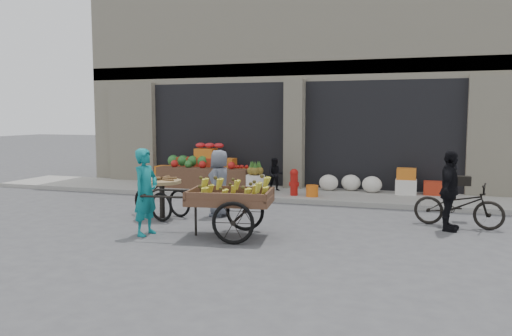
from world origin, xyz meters
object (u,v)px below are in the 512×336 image
(banana_cart, at_px, (227,195))
(vendor_woman, at_px, (146,192))
(orange_bucket, at_px, (312,191))
(tricycle_cart, at_px, (162,192))
(fire_hydrant, at_px, (294,181))
(vendor_grey, at_px, (220,183))
(seated_person, at_px, (275,174))
(bicycle, at_px, (458,205))
(pineapple_bin, at_px, (255,184))
(cyclist, at_px, (449,191))

(banana_cart, xyz_separation_m, vendor_woman, (-1.50, -0.33, 0.03))
(orange_bucket, relative_size, tricycle_cart, 0.22)
(fire_hydrant, xyz_separation_m, vendor_grey, (-1.07, -2.60, 0.24))
(fire_hydrant, xyz_separation_m, orange_bucket, (0.50, -0.05, -0.23))
(orange_bucket, xyz_separation_m, seated_person, (-1.20, 0.70, 0.31))
(banana_cart, height_order, bicycle, banana_cart)
(seated_person, distance_m, banana_cart, 5.02)
(seated_person, height_order, tricycle_cart, seated_person)
(banana_cart, relative_size, bicycle, 1.56)
(pineapple_bin, xyz_separation_m, bicycle, (5.01, -2.20, 0.08))
(seated_person, distance_m, bicycle, 5.39)
(pineapple_bin, bearing_deg, vendor_grey, -89.33)
(banana_cart, bearing_deg, fire_hydrant, 79.18)
(seated_person, bearing_deg, vendor_grey, -106.48)
(banana_cart, xyz_separation_m, vendor_grey, (-0.87, 1.75, -0.04))
(pineapple_bin, bearing_deg, orange_bucket, -3.58)
(vendor_woman, relative_size, tricycle_cart, 1.12)
(banana_cart, xyz_separation_m, tricycle_cart, (-1.99, 1.15, -0.21))
(seated_person, height_order, vendor_woman, vendor_woman)
(fire_hydrant, height_order, banana_cart, banana_cart)
(vendor_woman, height_order, cyclist, vendor_woman)
(orange_bucket, relative_size, vendor_woman, 0.20)
(seated_person, distance_m, vendor_grey, 3.27)
(pineapple_bin, xyz_separation_m, banana_cart, (0.90, -4.39, 0.41))
(vendor_woman, bearing_deg, banana_cart, -70.65)
(orange_bucket, distance_m, banana_cart, 4.38)
(orange_bucket, height_order, bicycle, bicycle)
(orange_bucket, bearing_deg, cyclist, -37.90)
(banana_cart, bearing_deg, cyclist, 16.54)
(tricycle_cart, bearing_deg, vendor_woman, -55.73)
(seated_person, bearing_deg, orange_bucket, -40.26)
(tricycle_cart, height_order, vendor_grey, vendor_grey)
(banana_cart, xyz_separation_m, cyclist, (3.91, 1.80, 0.01))
(orange_bucket, height_order, banana_cart, banana_cart)
(seated_person, relative_size, tricycle_cart, 0.64)
(fire_hydrant, xyz_separation_m, bicycle, (3.91, -2.15, -0.05))
(vendor_grey, xyz_separation_m, bicycle, (4.98, 0.45, -0.29))
(tricycle_cart, relative_size, vendor_grey, 0.99)
(tricycle_cart, xyz_separation_m, bicycle, (6.09, 1.05, -0.11))
(bicycle, relative_size, cyclist, 1.09)
(tricycle_cart, height_order, cyclist, cyclist)
(fire_hydrant, distance_m, seated_person, 0.96)
(seated_person, distance_m, vendor_woman, 5.42)
(fire_hydrant, bearing_deg, vendor_woman, -110.03)
(orange_bucket, xyz_separation_m, tricycle_cart, (-2.69, -3.14, 0.30))
(fire_hydrant, relative_size, cyclist, 0.45)
(fire_hydrant, relative_size, vendor_grey, 0.48)
(pineapple_bin, distance_m, fire_hydrant, 1.11)
(banana_cart, height_order, vendor_grey, vendor_grey)
(fire_hydrant, bearing_deg, seated_person, 137.12)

